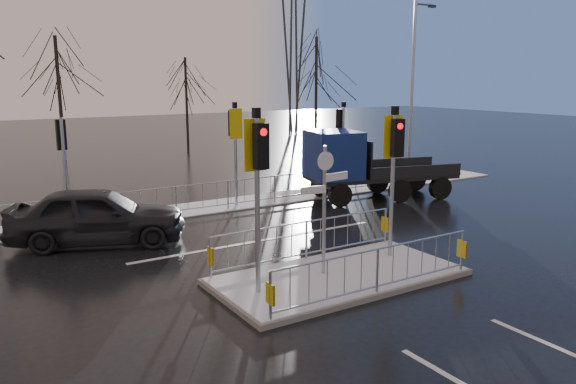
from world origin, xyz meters
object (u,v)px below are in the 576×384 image
car_far_lane (97,216)px  flatbed_truck (353,163)px  traffic_island (338,264)px  street_lamp_right (413,85)px

car_far_lane → flatbed_truck: 10.01m
traffic_island → flatbed_truck: size_ratio=0.96×
traffic_island → car_far_lane: bearing=124.2°
car_far_lane → flatbed_truck: flatbed_truck is taller
car_far_lane → street_lamp_right: street_lamp_right is taller
flatbed_truck → street_lamp_right: 5.83m
traffic_island → flatbed_truck: (5.85, 6.78, 1.07)m
car_far_lane → street_lamp_right: 15.32m
flatbed_truck → traffic_island: bearing=-130.8°
car_far_lane → street_lamp_right: size_ratio=0.62×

